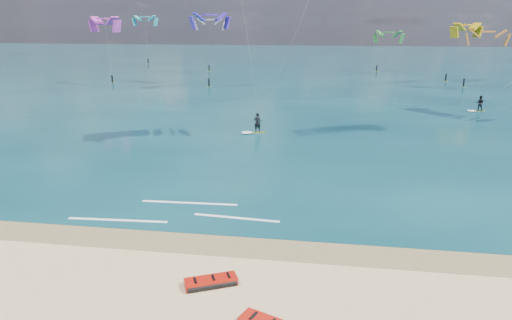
# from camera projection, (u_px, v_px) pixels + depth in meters

# --- Properties ---
(ground) EXTENTS (320.00, 320.00, 0.00)m
(ground) POSITION_uv_depth(u_px,v_px,m) (264.00, 110.00, 58.64)
(ground) COLOR tan
(ground) RESTS_ON ground
(wet_sand_strip) EXTENTS (320.00, 2.40, 0.01)m
(wet_sand_strip) POSITION_uv_depth(u_px,v_px,m) (171.00, 241.00, 23.63)
(wet_sand_strip) COLOR brown
(wet_sand_strip) RESTS_ON ground
(sea) EXTENTS (320.00, 200.00, 0.04)m
(sea) POSITION_uv_depth(u_px,v_px,m) (296.00, 65.00, 119.19)
(sea) COLOR #0B353E
(sea) RESTS_ON ground
(packed_kite_left) EXTENTS (2.67, 2.01, 0.39)m
(packed_kite_left) POSITION_uv_depth(u_px,v_px,m) (211.00, 285.00, 19.70)
(packed_kite_left) COLOR red
(packed_kite_left) RESTS_ON ground
(kitesurfer_main) EXTENTS (11.14, 10.14, 20.21)m
(kitesurfer_main) POSITION_uv_depth(u_px,v_px,m) (269.00, 27.00, 39.90)
(kitesurfer_main) COLOR gold
(kitesurfer_main) RESTS_ON sea
(shoreline_foam) EXTENTS (12.14, 3.61, 0.01)m
(shoreline_foam) POSITION_uv_depth(u_px,v_px,m) (179.00, 213.00, 27.02)
(shoreline_foam) COLOR white
(shoreline_foam) RESTS_ON ground
(distant_kites) EXTENTS (76.70, 43.91, 12.01)m
(distant_kites) POSITION_uv_depth(u_px,v_px,m) (266.00, 51.00, 88.58)
(distant_kites) COLOR #2E7F2F
(distant_kites) RESTS_ON ground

